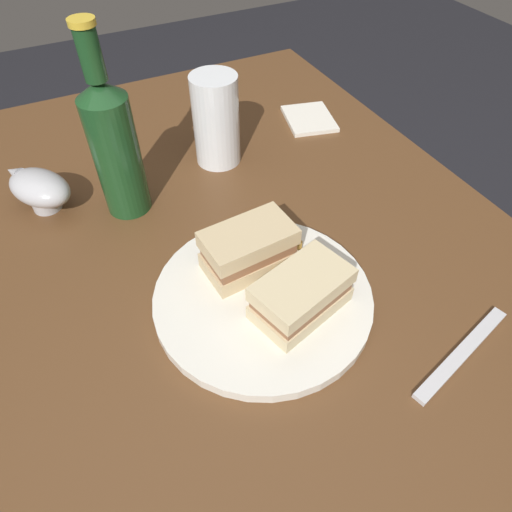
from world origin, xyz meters
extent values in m
plane|color=black|center=(0.00, 0.00, 0.00)|extent=(6.00, 6.00, 0.00)
cube|color=brown|center=(0.00, 0.00, 0.39)|extent=(1.16, 0.79, 0.77)
cylinder|color=silver|center=(-0.10, 0.03, 0.78)|extent=(0.28, 0.28, 0.02)
cube|color=beige|center=(-0.14, 0.00, 0.80)|extent=(0.10, 0.13, 0.02)
cube|color=#8C5B3D|center=(-0.14, 0.00, 0.82)|extent=(0.10, 0.13, 0.01)
cube|color=beige|center=(-0.14, 0.00, 0.83)|extent=(0.10, 0.13, 0.02)
cube|color=#CCB284|center=(-0.05, 0.03, 0.80)|extent=(0.08, 0.12, 0.02)
cube|color=#8C5B3D|center=(-0.05, 0.03, 0.82)|extent=(0.07, 0.12, 0.02)
cube|color=#CCB284|center=(-0.05, 0.03, 0.84)|extent=(0.08, 0.12, 0.02)
cube|color=gold|center=(-0.04, -0.04, 0.80)|extent=(0.05, 0.03, 0.02)
cube|color=#AD702D|center=(-0.13, -0.05, 0.80)|extent=(0.04, 0.05, 0.02)
cube|color=#B77F33|center=(-0.12, -0.03, 0.80)|extent=(0.03, 0.05, 0.02)
cube|color=#B77F33|center=(-0.07, 0.00, 0.79)|extent=(0.05, 0.02, 0.02)
cylinder|color=white|center=(0.22, -0.04, 0.85)|extent=(0.08, 0.08, 0.15)
cylinder|color=gold|center=(0.22, -0.04, 0.80)|extent=(0.07, 0.07, 0.07)
cylinder|color=#B7B7BC|center=(0.22, 0.26, 0.78)|extent=(0.04, 0.04, 0.02)
ellipsoid|color=#B7B7BC|center=(0.22, 0.26, 0.81)|extent=(0.13, 0.12, 0.05)
ellipsoid|color=#381E0F|center=(0.22, 0.26, 0.82)|extent=(0.11, 0.10, 0.02)
cone|color=#B7B7BC|center=(0.26, 0.28, 0.82)|extent=(0.04, 0.04, 0.02)
cylinder|color=#19421E|center=(0.16, 0.14, 0.86)|extent=(0.07, 0.07, 0.19)
cone|color=#19421E|center=(0.16, 0.14, 0.97)|extent=(0.07, 0.07, 0.02)
cylinder|color=#19421E|center=(0.16, 0.14, 1.01)|extent=(0.03, 0.03, 0.07)
cylinder|color=gold|center=(0.16, 0.14, 1.05)|extent=(0.03, 0.03, 0.01)
cube|color=silver|center=(0.26, -0.26, 0.77)|extent=(0.13, 0.11, 0.01)
cube|color=silver|center=(-0.28, -0.15, 0.77)|extent=(0.06, 0.18, 0.01)
camera|label=1|loc=(-0.43, 0.20, 1.25)|focal=31.70mm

